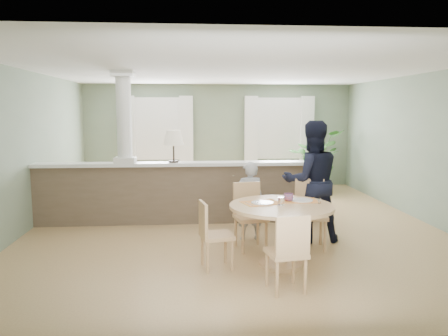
{
  "coord_description": "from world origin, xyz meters",
  "views": [
    {
      "loc": [
        -0.76,
        -7.55,
        2.03
      ],
      "look_at": [
        -0.25,
        -1.0,
        1.16
      ],
      "focal_mm": 35.0,
      "sensor_mm": 36.0,
      "label": 1
    }
  ],
  "objects": [
    {
      "name": "ground",
      "position": [
        0.0,
        0.0,
        0.0
      ],
      "size": [
        8.0,
        8.0,
        0.0
      ],
      "primitive_type": "plane",
      "color": "tan",
      "rests_on": "ground"
    },
    {
      "name": "room_shell",
      "position": [
        -0.03,
        0.63,
        1.81
      ],
      "size": [
        7.02,
        8.02,
        2.71
      ],
      "color": "gray",
      "rests_on": "ground"
    },
    {
      "name": "pony_wall",
      "position": [
        -0.99,
        0.2,
        0.71
      ],
      "size": [
        5.32,
        0.38,
        2.7
      ],
      "color": "brown",
      "rests_on": "ground"
    },
    {
      "name": "sofa",
      "position": [
        -0.93,
        1.47,
        0.46
      ],
      "size": [
        3.17,
        1.24,
        0.93
      ],
      "primitive_type": "imported",
      "rotation": [
        0.0,
        0.0,
        0.0
      ],
      "color": "brown",
      "rests_on": "ground"
    },
    {
      "name": "houseplant",
      "position": [
        2.39,
        3.2,
        0.77
      ],
      "size": [
        1.83,
        1.84,
        1.54
      ],
      "primitive_type": "imported",
      "rotation": [
        0.0,
        0.0,
        0.83
      ],
      "color": "#396F2C",
      "rests_on": "ground"
    },
    {
      "name": "dining_table",
      "position": [
        0.42,
        -2.09,
        0.65
      ],
      "size": [
        1.35,
        1.35,
        0.92
      ],
      "rotation": [
        0.0,
        0.0,
        0.3
      ],
      "color": "tan",
      "rests_on": "ground"
    },
    {
      "name": "chair_far_boy",
      "position": [
        0.1,
        -1.3,
        0.53
      ],
      "size": [
        0.51,
        0.51,
        0.97
      ],
      "rotation": [
        0.0,
        0.0,
        0.19
      ],
      "color": "tan",
      "rests_on": "ground"
    },
    {
      "name": "chair_far_man",
      "position": [
        1.01,
        -1.33,
        0.56
      ],
      "size": [
        0.51,
        0.51,
        1.01
      ],
      "rotation": [
        0.0,
        0.0,
        -0.13
      ],
      "color": "tan",
      "rests_on": "ground"
    },
    {
      "name": "chair_near",
      "position": [
        0.32,
        -2.96,
        0.5
      ],
      "size": [
        0.47,
        0.47,
        0.91
      ],
      "rotation": [
        0.0,
        0.0,
        3.3
      ],
      "color": "tan",
      "rests_on": "ground"
    },
    {
      "name": "chair_side",
      "position": [
        -0.5,
        -2.12,
        0.48
      ],
      "size": [
        0.46,
        0.46,
        0.88
      ],
      "rotation": [
        0.0,
        0.0,
        1.76
      ],
      "color": "tan",
      "rests_on": "ground"
    },
    {
      "name": "child_person",
      "position": [
        0.16,
        -0.91,
        0.62
      ],
      "size": [
        0.48,
        0.34,
        1.24
      ],
      "primitive_type": "imported",
      "rotation": [
        0.0,
        0.0,
        3.25
      ],
      "color": "#9A9A9F",
      "rests_on": "ground"
    },
    {
      "name": "man_person",
      "position": [
        1.11,
        -1.01,
        0.94
      ],
      "size": [
        0.93,
        0.74,
        1.87
      ],
      "primitive_type": "imported",
      "rotation": [
        0.0,
        0.0,
        3.17
      ],
      "color": "black",
      "rests_on": "ground"
    }
  ]
}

